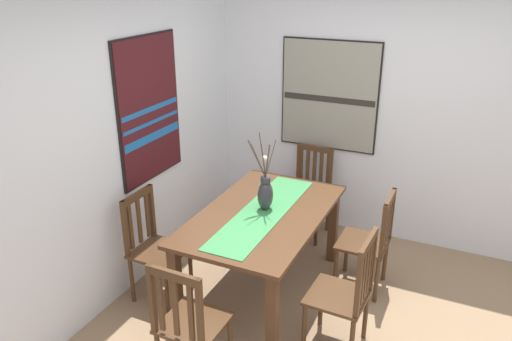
# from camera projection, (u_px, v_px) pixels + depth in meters

# --- Properties ---
(ground_plane) EXTENTS (6.40, 6.40, 0.03)m
(ground_plane) POSITION_uv_depth(u_px,v_px,m) (326.00, 338.00, 3.93)
(ground_plane) COLOR #8E7051
(wall_back) EXTENTS (6.40, 0.12, 2.70)m
(wall_back) POSITION_uv_depth(u_px,v_px,m) (118.00, 141.00, 4.14)
(wall_back) COLOR silver
(wall_back) RESTS_ON ground_plane
(wall_side) EXTENTS (0.12, 6.40, 2.70)m
(wall_side) POSITION_uv_depth(u_px,v_px,m) (390.00, 111.00, 4.97)
(wall_side) COLOR silver
(wall_side) RESTS_ON ground_plane
(dining_table) EXTENTS (1.64, 0.97, 0.77)m
(dining_table) POSITION_uv_depth(u_px,v_px,m) (263.00, 225.00, 4.24)
(dining_table) COLOR #51331E
(dining_table) RESTS_ON ground_plane
(table_runner) EXTENTS (1.51, 0.36, 0.01)m
(table_runner) POSITION_uv_depth(u_px,v_px,m) (263.00, 212.00, 4.19)
(table_runner) COLOR #388447
(table_runner) RESTS_ON dining_table
(centerpiece_vase) EXTENTS (0.20, 0.22, 0.68)m
(centerpiece_vase) POSITION_uv_depth(u_px,v_px,m) (265.00, 193.00, 4.19)
(centerpiece_vase) COLOR #333338
(centerpiece_vase) RESTS_ON dining_table
(chair_0) EXTENTS (0.43, 0.43, 0.97)m
(chair_0) POSITION_uv_depth(u_px,v_px,m) (347.00, 292.00, 3.63)
(chair_0) COLOR #4C301C
(chair_0) RESTS_ON ground_plane
(chair_1) EXTENTS (0.42, 0.42, 0.93)m
(chair_1) POSITION_uv_depth(u_px,v_px,m) (370.00, 240.00, 4.35)
(chair_1) COLOR #4C301C
(chair_1) RESTS_ON ground_plane
(chair_2) EXTENTS (0.42, 0.42, 0.95)m
(chair_2) POSITION_uv_depth(u_px,v_px,m) (154.00, 246.00, 4.26)
(chair_2) COLOR #4C301C
(chair_2) RESTS_ON ground_plane
(chair_3) EXTENTS (0.43, 0.43, 0.95)m
(chair_3) POSITION_uv_depth(u_px,v_px,m) (309.00, 190.00, 5.29)
(chair_3) COLOR #4C301C
(chair_3) RESTS_ON ground_plane
(chair_4) EXTENTS (0.43, 0.43, 0.97)m
(chair_4) POSITION_uv_depth(u_px,v_px,m) (189.00, 322.00, 3.34)
(chair_4) COLOR #4C301C
(chair_4) RESTS_ON ground_plane
(painting_on_back_wall) EXTENTS (0.84, 0.05, 1.26)m
(painting_on_back_wall) POSITION_uv_depth(u_px,v_px,m) (149.00, 109.00, 4.34)
(painting_on_back_wall) COLOR black
(painting_on_side_wall) EXTENTS (0.05, 1.02, 1.13)m
(painting_on_side_wall) POSITION_uv_depth(u_px,v_px,m) (329.00, 96.00, 5.11)
(painting_on_side_wall) COLOR black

